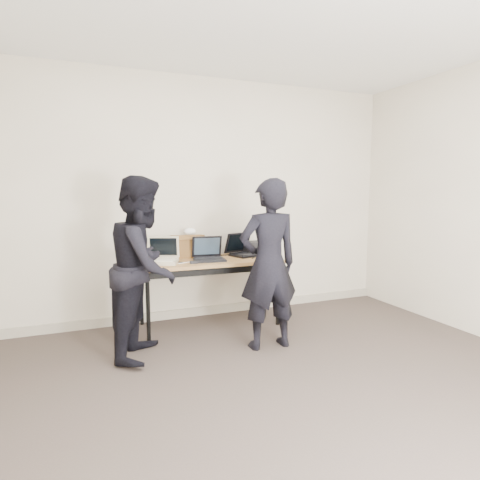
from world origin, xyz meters
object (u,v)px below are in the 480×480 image
laptop_beige (162,258)px  leather_satchel (187,246)px  desk (209,265)px  person_typist (269,264)px  equipment_box (256,247)px  laptop_center (209,255)px  laptop_right (244,250)px  person_observer (144,267)px

laptop_beige → leather_satchel: laptop_beige is taller
desk → person_typist: 0.85m
desk → equipment_box: bearing=18.2°
laptop_center → laptop_right: (0.47, 0.15, 0.00)m
desk → laptop_center: size_ratio=4.30×
leather_satchel → equipment_box: (0.81, -0.04, -0.06)m
equipment_box → laptop_right: bearing=-161.8°
laptop_right → person_typist: 0.93m
person_observer → laptop_right: bearing=-37.3°
leather_satchel → person_typist: size_ratio=0.24×
laptop_beige → equipment_box: bearing=30.7°
person_typist → desk: bearing=-67.5°
laptop_beige → person_observer: bearing=-95.1°
person_typist → person_observer: bearing=-12.9°
laptop_beige → laptop_right: (0.96, 0.13, 0.01)m
person_typist → laptop_center: bearing=-65.9°
desk → laptop_beige: laptop_beige is taller
person_observer → person_typist: bearing=-79.0°
equipment_box → person_typist: person_typist is taller
equipment_box → person_typist: bearing=-107.8°
laptop_right → laptop_beige: bearing=169.1°
leather_satchel → equipment_box: leather_satchel is taller
desk → person_observer: size_ratio=0.96×
laptop_beige → person_typist: (0.83, -0.78, 0.01)m
laptop_beige → person_observer: size_ratio=0.26×
desk → laptop_center: 0.12m
laptop_right → equipment_box: bearing=-0.6°
laptop_beige → leather_satchel: (0.33, 0.23, 0.08)m
leather_satchel → equipment_box: bearing=3.2°
desk → leather_satchel: 0.34m
laptop_center → equipment_box: laptop_center is taller
laptop_beige → person_typist: person_typist is taller
leather_satchel → laptop_right: bearing=-2.8°
equipment_box → person_typist: (-0.31, -0.97, -0.01)m
leather_satchel → equipment_box: size_ratio=1.52×
person_typist → leather_satchel: bearing=-63.3°
person_typist → person_observer: size_ratio=0.99×
laptop_center → equipment_box: (0.65, 0.21, 0.02)m
laptop_right → equipment_box: 0.19m
laptop_right → leather_satchel: 0.64m
leather_satchel → person_observer: size_ratio=0.24×
leather_satchel → person_typist: (0.50, -1.01, -0.07)m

